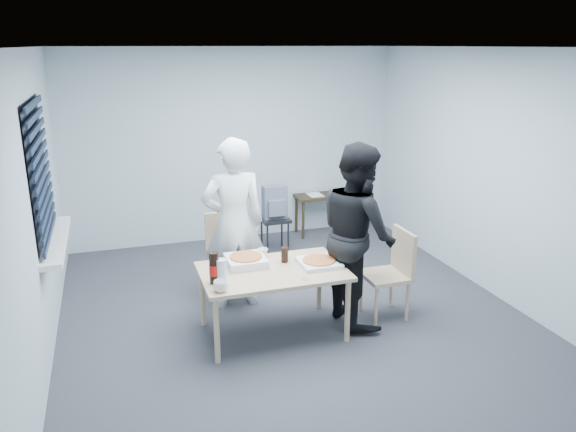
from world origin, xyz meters
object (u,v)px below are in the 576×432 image
object	(u,v)px
chair_right	(393,267)
mug_a	(221,286)
person_black	(358,234)
dining_table	(273,276)
backpack	(275,203)
soda_bottle	(214,268)
person_white	(234,224)
mug_b	(263,253)
stool	(275,226)
chair_far	(227,248)
side_table	(325,200)

from	to	relation	value
chair_right	mug_a	world-z (taller)	chair_right
person_black	dining_table	bearing A→B (deg)	93.27
dining_table	chair_right	bearing A→B (deg)	-0.19
chair_right	backpack	bearing A→B (deg)	107.51
dining_table	soda_bottle	world-z (taller)	soda_bottle
mug_a	soda_bottle	bearing A→B (deg)	95.15
person_white	soda_bottle	bearing A→B (deg)	66.69
mug_b	chair_right	bearing A→B (deg)	-14.55
person_white	backpack	world-z (taller)	person_white
person_black	soda_bottle	distance (m)	1.44
chair_right	stool	world-z (taller)	chair_right
dining_table	chair_far	size ratio (longest dim) A/B	1.49
stool	soda_bottle	world-z (taller)	soda_bottle
side_table	chair_far	bearing A→B (deg)	-138.52
backpack	mug_b	distance (m)	1.77
chair_far	soda_bottle	world-z (taller)	soda_bottle
dining_table	chair_far	bearing A→B (deg)	101.37
person_white	soda_bottle	size ratio (longest dim) A/B	6.27
chair_far	mug_a	xyz separation A→B (m)	(-0.33, -1.37, 0.18)
dining_table	mug_b	world-z (taller)	mug_b
stool	chair_far	bearing A→B (deg)	-131.07
backpack	mug_a	bearing A→B (deg)	-135.73
stool	mug_a	distance (m)	2.61
mug_b	soda_bottle	distance (m)	0.72
side_table	person_black	bearing A→B (deg)	-105.11
person_white	mug_a	bearing A→B (deg)	71.37
chair_far	mug_b	world-z (taller)	chair_far
dining_table	chair_right	xyz separation A→B (m)	(1.24, -0.00, -0.07)
side_table	mug_a	bearing A→B (deg)	-125.67
mug_a	stool	bearing A→B (deg)	63.37
person_white	person_black	bearing A→B (deg)	148.14
dining_table	soda_bottle	size ratio (longest dim) A/B	4.69
person_black	stool	bearing A→B (deg)	7.33
side_table	soda_bottle	xyz separation A→B (m)	(-2.12, -2.74, 0.29)
backpack	chair_right	bearing A→B (deg)	-91.46
chair_far	chair_right	size ratio (longest dim) A/B	1.00
chair_far	mug_a	world-z (taller)	chair_far
side_table	stool	bearing A→B (deg)	-146.87
chair_far	side_table	distance (m)	2.36
side_table	dining_table	bearing A→B (deg)	-120.82
dining_table	stool	xyz separation A→B (m)	(0.62, 2.00, -0.20)
person_black	mug_b	size ratio (longest dim) A/B	17.70
chair_far	backpack	bearing A→B (deg)	48.55
stool	mug_b	world-z (taller)	mug_b
side_table	mug_b	xyz separation A→B (m)	(-1.56, -2.29, 0.20)
person_white	soda_bottle	distance (m)	0.93
chair_right	person_white	size ratio (longest dim) A/B	0.50
chair_far	person_black	xyz separation A→B (m)	(1.08, -1.00, 0.37)
person_white	chair_far	bearing A→B (deg)	-87.86
mug_a	soda_bottle	distance (m)	0.21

